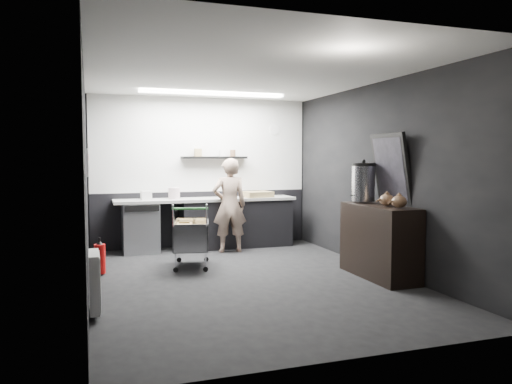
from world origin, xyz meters
name	(u,v)px	position (x,y,z in m)	size (l,w,h in m)	color
floor	(247,280)	(0.00, 0.00, 0.00)	(5.50, 5.50, 0.00)	black
ceiling	(247,74)	(0.00, 0.00, 2.70)	(5.50, 5.50, 0.00)	white
wall_back	(202,172)	(0.00, 2.75, 1.35)	(5.50, 5.50, 0.00)	black
wall_front	(353,192)	(0.00, -2.75, 1.35)	(5.50, 5.50, 0.00)	black
wall_left	(86,181)	(-2.00, 0.00, 1.35)	(5.50, 5.50, 0.00)	black
wall_right	(380,176)	(2.00, 0.00, 1.35)	(5.50, 5.50, 0.00)	black
kitchen_wall_panel	(202,145)	(0.00, 2.73, 1.85)	(3.95, 0.02, 1.70)	silver
dado_panel	(203,219)	(0.00, 2.73, 0.50)	(3.95, 0.02, 1.00)	black
floating_shelf	(214,158)	(0.20, 2.62, 1.62)	(1.20, 0.22, 0.04)	black
wall_clock	(274,130)	(1.40, 2.72, 2.15)	(0.20, 0.20, 0.03)	white
poster	(88,163)	(-1.98, 1.30, 1.55)	(0.02, 0.30, 0.40)	white
poster_red_band	(88,158)	(-1.98, 1.30, 1.62)	(0.01, 0.22, 0.10)	red
radiator	(94,281)	(-1.94, -0.90, 0.35)	(0.10, 0.50, 0.60)	white
ceiling_strip	(213,94)	(0.00, 1.85, 2.67)	(2.40, 0.20, 0.04)	white
prep_counter	(214,223)	(0.14, 2.42, 0.46)	(3.20, 0.61, 0.90)	black
person	(230,205)	(0.30, 1.97, 0.80)	(0.59, 0.38, 1.61)	beige
shopping_cart	(191,237)	(-0.55, 1.02, 0.44)	(0.68, 0.96, 0.93)	silver
sideboard	(379,232)	(1.75, -0.39, 0.62)	(0.56, 1.31, 1.95)	black
fire_extinguisher	(100,258)	(-1.85, 0.90, 0.24)	(0.15, 0.15, 0.50)	red
cardboard_box	(257,194)	(0.94, 2.37, 0.95)	(0.51, 0.39, 0.10)	#917C4D
pink_tub	(174,193)	(-0.57, 2.42, 1.00)	(0.20, 0.20, 0.20)	beige
white_container	(146,195)	(-1.05, 2.37, 0.98)	(0.17, 0.14, 0.15)	white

